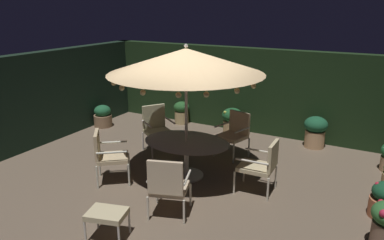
% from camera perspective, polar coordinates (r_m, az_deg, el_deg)
% --- Properties ---
extents(ground_plane, '(8.18, 6.96, 0.02)m').
position_cam_1_polar(ground_plane, '(7.26, -1.33, -8.93)').
color(ground_plane, brown).
extents(hedge_backdrop_rear, '(8.18, 0.30, 2.15)m').
position_cam_1_polar(hedge_backdrop_rear, '(9.77, 8.45, 4.56)').
color(hedge_backdrop_rear, black).
rests_on(hedge_backdrop_rear, ground_plane).
extents(hedge_backdrop_left, '(0.30, 6.96, 2.15)m').
position_cam_1_polar(hedge_backdrop_left, '(9.39, -22.72, 2.88)').
color(hedge_backdrop_left, black).
rests_on(hedge_backdrop_left, ground_plane).
extents(patio_dining_table, '(1.68, 1.27, 0.72)m').
position_cam_1_polar(patio_dining_table, '(7.12, -0.88, -4.33)').
color(patio_dining_table, beige).
rests_on(patio_dining_table, ground_plane).
extents(patio_umbrella, '(2.82, 2.82, 2.53)m').
position_cam_1_polar(patio_umbrella, '(6.69, -0.95, 8.96)').
color(patio_umbrella, silver).
rests_on(patio_umbrella, ground_plane).
extents(patio_chair_north, '(0.66, 0.58, 0.96)m').
position_cam_1_polar(patio_chair_north, '(6.64, 10.63, -6.54)').
color(patio_chair_north, beige).
rests_on(patio_chair_north, ground_plane).
extents(patio_chair_northeast, '(0.70, 0.69, 0.96)m').
position_cam_1_polar(patio_chair_northeast, '(8.16, 6.55, -1.71)').
color(patio_chair_northeast, silver).
rests_on(patio_chair_northeast, ground_plane).
extents(patio_chair_east, '(0.81, 0.81, 1.03)m').
position_cam_1_polar(patio_chair_east, '(8.40, -5.41, -0.94)').
color(patio_chair_east, silver).
rests_on(patio_chair_east, ground_plane).
extents(patio_chair_southeast, '(0.80, 0.80, 0.98)m').
position_cam_1_polar(patio_chair_southeast, '(7.08, -12.84, -4.95)').
color(patio_chair_southeast, silver).
rests_on(patio_chair_southeast, ground_plane).
extents(patio_chair_south, '(0.74, 0.73, 1.00)m').
position_cam_1_polar(patio_chair_south, '(5.81, -3.70, -9.77)').
color(patio_chair_south, beige).
rests_on(patio_chair_south, ground_plane).
extents(ottoman_footrest, '(0.62, 0.53, 0.42)m').
position_cam_1_polar(ottoman_footrest, '(5.54, -12.86, -13.93)').
color(ottoman_footrest, silver).
rests_on(ottoman_footrest, ground_plane).
extents(potted_plant_back_left, '(0.52, 0.52, 0.69)m').
position_cam_1_polar(potted_plant_back_left, '(9.55, 6.13, -0.03)').
color(potted_plant_back_left, tan).
rests_on(potted_plant_back_left, ground_plane).
extents(potted_plant_back_right, '(0.43, 0.43, 0.61)m').
position_cam_1_polar(potted_plant_back_right, '(10.40, -1.61, 1.28)').
color(potted_plant_back_right, tan).
rests_on(potted_plant_back_right, ground_plane).
extents(potted_plant_back_center, '(0.53, 0.53, 0.73)m').
position_cam_1_polar(potted_plant_back_center, '(9.09, 18.29, -1.56)').
color(potted_plant_back_center, tan).
rests_on(potted_plant_back_center, ground_plane).
extents(potted_plant_right_near, '(0.49, 0.49, 0.59)m').
position_cam_1_polar(potted_plant_right_near, '(10.42, -13.45, 0.58)').
color(potted_plant_right_near, '#8A694B').
rests_on(potted_plant_right_near, ground_plane).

